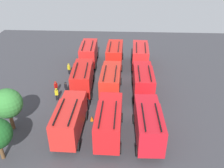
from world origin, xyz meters
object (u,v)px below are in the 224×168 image
object	(u,v)px
firefighter_1	(69,68)
fire_truck_3	(109,121)
fire_truck_7	(83,77)
firefighter_2	(87,104)
fire_truck_2	(140,54)
fire_truck_8	(89,52)
fire_truck_0	(148,123)
tree_1	(7,104)
firefighter_4	(56,87)
fire_truck_5	(115,54)
firefighter_0	(66,87)
fire_truck_1	(143,80)
fire_truck_4	(111,80)
fire_truck_6	(70,118)
traffic_cone_0	(92,118)
firefighter_3	(57,94)

from	to	relation	value
firefighter_1	fire_truck_3	bearing A→B (deg)	-123.28
fire_truck_7	firefighter_1	world-z (taller)	fire_truck_7
firefighter_2	fire_truck_7	bearing A→B (deg)	-18.43
fire_truck_2	fire_truck_8	bearing A→B (deg)	89.17
fire_truck_0	fire_truck_8	bearing A→B (deg)	23.49
tree_1	firefighter_4	bearing A→B (deg)	-21.15
fire_truck_5	firefighter_4	distance (m)	12.13
firefighter_1	firefighter_0	bearing A→B (deg)	-142.62
fire_truck_1	fire_truck_3	xyz separation A→B (m)	(-8.79, 4.03, 0.00)
fire_truck_4	tree_1	xyz separation A→B (m)	(-7.76, 10.52, 1.19)
firefighter_1	tree_1	xyz separation A→B (m)	(-13.37, 3.62, 2.34)
fire_truck_0	fire_truck_2	distance (m)	17.87
fire_truck_6	traffic_cone_0	world-z (taller)	fire_truck_6
firefighter_1	tree_1	distance (m)	14.04
fire_truck_3	traffic_cone_0	xyz separation A→B (m)	(2.64, 2.19, -1.85)
fire_truck_3	fire_truck_6	size ratio (longest dim) A/B	1.00
fire_truck_3	fire_truck_4	distance (m)	8.58
fire_truck_0	traffic_cone_0	world-z (taller)	fire_truck_0
fire_truck_1	firefighter_3	size ratio (longest dim) A/B	4.16
fire_truck_3	fire_truck_7	xyz separation A→B (m)	(9.25, 4.20, 0.00)
traffic_cone_0	firefighter_1	bearing A→B (deg)	23.47
fire_truck_8	firefighter_1	size ratio (longest dim) A/B	4.08
fire_truck_1	fire_truck_5	size ratio (longest dim) A/B	1.00
traffic_cone_0	fire_truck_2	bearing A→B (deg)	-22.68
fire_truck_1	firefighter_4	bearing A→B (deg)	90.97
fire_truck_2	fire_truck_6	size ratio (longest dim) A/B	1.01
fire_truck_6	fire_truck_8	bearing A→B (deg)	2.33
fire_truck_5	firefighter_0	size ratio (longest dim) A/B	4.03
fire_truck_3	fire_truck_8	world-z (taller)	same
fire_truck_2	fire_truck_5	distance (m)	4.24
fire_truck_4	firefighter_4	world-z (taller)	fire_truck_4
fire_truck_3	firefighter_3	world-z (taller)	fire_truck_3
firefighter_0	firefighter_3	distance (m)	1.81
fire_truck_5	fire_truck_8	bearing A→B (deg)	87.35
fire_truck_6	firefighter_1	distance (m)	14.38
firefighter_3	traffic_cone_0	size ratio (longest dim) A/B	2.86
traffic_cone_0	fire_truck_0	bearing A→B (deg)	-114.58
fire_truck_8	fire_truck_2	bearing A→B (deg)	-94.83
fire_truck_2	firefighter_4	bearing A→B (deg)	129.51
fire_truck_6	fire_truck_8	world-z (taller)	same
tree_1	fire_truck_8	bearing A→B (deg)	-20.01
fire_truck_0	firefighter_4	xyz separation A→B (m)	(8.71, 11.86, -1.17)
fire_truck_0	firefighter_2	xyz separation A→B (m)	(4.92, 6.99, -1.21)
fire_truck_4	traffic_cone_0	distance (m)	6.50
firefighter_1	firefighter_4	distance (m)	5.71
fire_truck_0	firefighter_4	world-z (taller)	fire_truck_0
fire_truck_5	traffic_cone_0	size ratio (longest dim) A/B	11.93
firefighter_4	fire_truck_7	bearing A→B (deg)	45.30
fire_truck_6	traffic_cone_0	bearing A→B (deg)	-37.16
fire_truck_8	fire_truck_3	bearing A→B (deg)	-167.96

